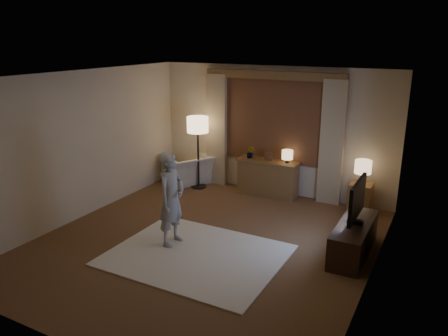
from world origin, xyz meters
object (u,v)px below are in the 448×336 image
Objects in this scene: armchair at (188,169)px; side_table at (360,198)px; sideboard at (268,179)px; tv_stand at (354,239)px; person at (171,199)px.

side_table is at bearing 121.97° from armchair.
sideboard is 0.86× the size of tv_stand.
tv_stand is at bearing -81.50° from side_table.
armchair is 4.33m from tv_stand.
armchair is 3.74m from side_table.
sideboard reaches higher than side_table.
sideboard is at bearing -9.49° from person.
tv_stand is at bearing -39.87° from sideboard.
side_table is at bearing -1.53° from sideboard.
sideboard is 1.87m from side_table.
sideboard is 0.81× the size of person.
person reaches higher than armchair.
tv_stand is at bearing -69.15° from person.
sideboard is 2.77m from tv_stand.
sideboard is at bearing 178.47° from side_table.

